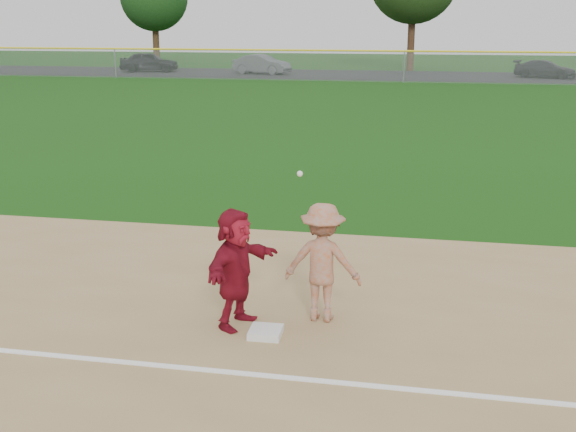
% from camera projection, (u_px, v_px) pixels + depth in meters
% --- Properties ---
extents(ground, '(160.00, 160.00, 0.00)m').
position_uv_depth(ground, '(265.00, 346.00, 9.08)').
color(ground, '#13410C').
rests_on(ground, ground).
extents(foul_line, '(60.00, 0.10, 0.01)m').
position_uv_depth(foul_line, '(249.00, 374.00, 8.31)').
color(foul_line, white).
rests_on(foul_line, infield_dirt).
extents(parking_asphalt, '(120.00, 10.00, 0.01)m').
position_uv_depth(parking_asphalt, '(407.00, 76.00, 52.59)').
color(parking_asphalt, black).
rests_on(parking_asphalt, ground).
extents(first_base, '(0.43, 0.43, 0.09)m').
position_uv_depth(first_base, '(266.00, 332.00, 9.33)').
color(first_base, silver).
rests_on(first_base, infield_dirt).
extents(base_runner, '(0.92, 1.57, 1.61)m').
position_uv_depth(base_runner, '(236.00, 268.00, 9.46)').
color(base_runner, maroon).
rests_on(base_runner, infield_dirt).
extents(car_left, '(4.74, 2.64, 1.52)m').
position_uv_depth(car_left, '(149.00, 62.00, 56.20)').
color(car_left, black).
rests_on(car_left, parking_asphalt).
extents(car_mid, '(4.57, 2.55, 1.43)m').
position_uv_depth(car_mid, '(262.00, 64.00, 53.97)').
color(car_mid, '#4E5155').
rests_on(car_mid, parking_asphalt).
extents(car_right, '(4.51, 2.98, 1.21)m').
position_uv_depth(car_right, '(545.00, 69.00, 50.30)').
color(car_right, black).
rests_on(car_right, parking_asphalt).
extents(first_base_play, '(1.08, 0.75, 2.13)m').
position_uv_depth(first_base_play, '(323.00, 262.00, 9.66)').
color(first_base_play, gray).
rests_on(first_base_play, infield_dirt).
extents(outfield_fence, '(110.00, 0.12, 110.00)m').
position_uv_depth(outfield_fence, '(405.00, 52.00, 46.40)').
color(outfield_fence, '#999EA0').
rests_on(outfield_fence, ground).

